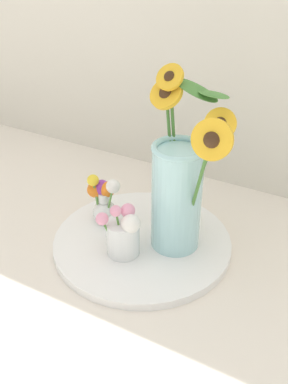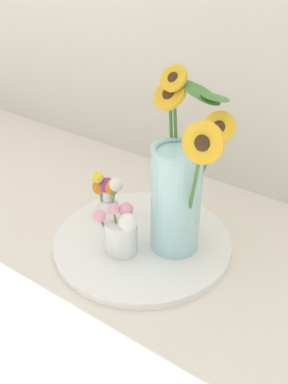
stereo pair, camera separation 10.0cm
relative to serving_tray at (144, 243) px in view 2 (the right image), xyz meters
name	(u,v)px [view 2 (the right image)]	position (x,y,z in m)	size (l,w,h in m)	color
ground_plane	(120,265)	(0.00, -0.09, -0.01)	(6.00, 6.00, 0.00)	silver
serving_tray	(144,243)	(0.00, 0.00, 0.00)	(0.42, 0.42, 0.02)	white
mason_jar_sunflowers	(178,190)	(0.07, 0.03, 0.16)	(0.25, 0.21, 0.40)	#9ED1D6
vase_small_center	(121,232)	(-0.02, -0.06, 0.07)	(0.09, 0.09, 0.13)	white
vase_bulb_right	(108,196)	(-0.12, 0.02, 0.08)	(0.09, 0.06, 0.13)	white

